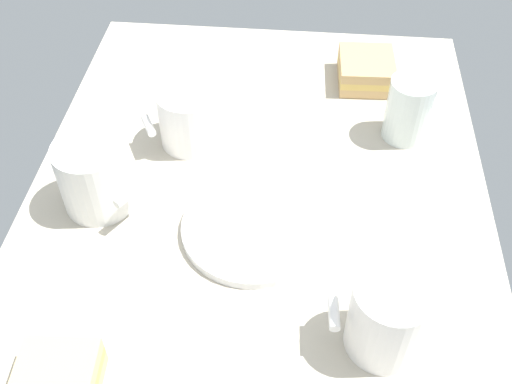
{
  "coord_description": "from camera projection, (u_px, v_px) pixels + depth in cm",
  "views": [
    {
      "loc": [
        -55.9,
        -5.28,
        63.71
      ],
      "look_at": [
        0.0,
        0.0,
        5.0
      ],
      "focal_mm": 42.95,
      "sensor_mm": 36.0,
      "label": 1
    }
  ],
  "objects": [
    {
      "name": "sandwich_main",
      "position": [
        366.0,
        70.0,
        1.02
      ],
      "size": [
        10.24,
        9.29,
        4.4
      ],
      "color": "tan",
      "rests_on": "tabletop"
    },
    {
      "name": "coffee_mug_milky",
      "position": [
        188.0,
        117.0,
        0.9
      ],
      "size": [
        9.29,
        11.24,
        8.85
      ],
      "color": "white",
      "rests_on": "tabletop"
    },
    {
      "name": "coffee_mug_spare",
      "position": [
        95.0,
        175.0,
        0.8
      ],
      "size": [
        10.39,
        11.93,
        9.98
      ],
      "color": "white",
      "rests_on": "tabletop"
    },
    {
      "name": "coffee_mug_black",
      "position": [
        387.0,
        317.0,
        0.66
      ],
      "size": [
        8.54,
        10.78,
        9.91
      ],
      "color": "white",
      "rests_on": "tabletop"
    },
    {
      "name": "glass_of_milk",
      "position": [
        408.0,
        112.0,
        0.91
      ],
      "size": [
        6.77,
        6.77,
        9.83
      ],
      "color": "silver",
      "rests_on": "tabletop"
    },
    {
      "name": "tabletop",
      "position": [
        256.0,
        212.0,
        0.84
      ],
      "size": [
        90.0,
        64.0,
        2.0
      ],
      "primitive_type": "cube",
      "color": "#BCB29E",
      "rests_on": "ground"
    },
    {
      "name": "plate_of_food",
      "position": [
        256.0,
        228.0,
        0.8
      ],
      "size": [
        18.75,
        18.75,
        1.2
      ],
      "color": "white",
      "rests_on": "tabletop"
    }
  ]
}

